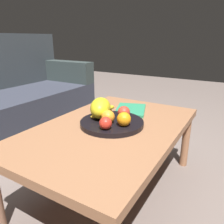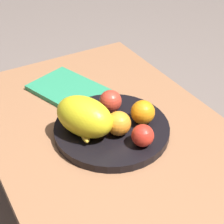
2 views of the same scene
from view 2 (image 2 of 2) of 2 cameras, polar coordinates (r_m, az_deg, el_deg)
ground_plane at (r=1.36m, az=0.32°, el=-17.08°), size 8.00×8.00×0.00m
coffee_table at (r=1.09m, az=0.39°, el=-5.46°), size 1.08×0.69×0.41m
fruit_bowl at (r=1.06m, az=0.00°, el=-2.72°), size 0.34×0.34×0.03m
melon_large_front at (r=1.00m, az=-4.44°, el=-0.73°), size 0.21×0.18×0.11m
orange_front at (r=1.00m, az=0.94°, el=-1.88°), size 0.07×0.07×0.07m
orange_left at (r=1.05m, az=4.94°, el=-0.03°), size 0.07×0.07×0.07m
apple_front at (r=0.97m, az=4.92°, el=-3.77°), size 0.06×0.06×0.06m
apple_left at (r=1.10m, az=-0.24°, el=1.75°), size 0.07×0.07×0.07m
banana_bunch at (r=1.03m, az=-4.27°, el=-1.24°), size 0.17×0.09×0.06m
magazine at (r=1.26m, az=-7.04°, el=3.58°), size 0.30×0.25×0.02m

